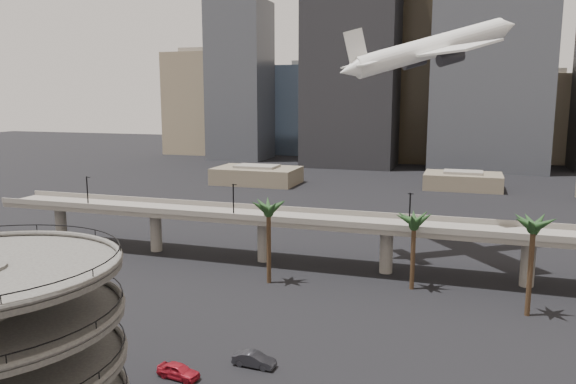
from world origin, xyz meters
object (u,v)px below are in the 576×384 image
(overpass, at_px, (323,226))
(car_b, at_px, (254,360))
(car_a, at_px, (178,371))
(airborne_jet, at_px, (431,49))

(overpass, xyz_separation_m, car_b, (2.02, -38.02, -6.55))
(overpass, height_order, car_b, overpass)
(overpass, height_order, car_a, overpass)
(car_b, bearing_deg, car_a, 129.11)
(airborne_jet, distance_m, car_a, 71.48)
(airborne_jet, bearing_deg, car_a, -146.00)
(car_a, xyz_separation_m, car_b, (6.68, 4.88, -0.01))
(airborne_jet, relative_size, car_a, 6.70)
(overpass, xyz_separation_m, car_a, (-4.66, -42.89, -6.53))
(overpass, distance_m, airborne_jet, 37.40)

